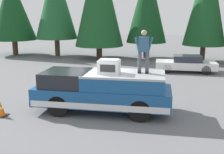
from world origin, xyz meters
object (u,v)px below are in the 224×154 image
(pickup_truck, at_px, (103,91))
(compressor_unit, at_px, (109,66))
(parked_car_white, at_px, (186,64))
(traffic_cone, at_px, (1,109))
(person_on_truck_bed, at_px, (144,50))

(pickup_truck, height_order, compressor_unit, compressor_unit)
(parked_car_white, bearing_deg, traffic_cone, 141.84)
(compressor_unit, height_order, traffic_cone, compressor_unit)
(traffic_cone, bearing_deg, person_on_truck_bed, -75.50)
(pickup_truck, distance_m, traffic_cone, 4.09)
(person_on_truck_bed, distance_m, traffic_cone, 6.08)
(person_on_truck_bed, bearing_deg, compressor_unit, 103.82)
(compressor_unit, bearing_deg, parked_car_white, -22.78)
(pickup_truck, relative_size, compressor_unit, 6.60)
(pickup_truck, xyz_separation_m, person_on_truck_bed, (0.15, -1.61, 1.68))
(parked_car_white, xyz_separation_m, traffic_cone, (-10.07, 7.92, -0.29))
(pickup_truck, xyz_separation_m, traffic_cone, (-1.26, 3.85, -0.58))
(pickup_truck, height_order, traffic_cone, pickup_truck)
(pickup_truck, distance_m, person_on_truck_bed, 2.33)
(parked_car_white, distance_m, traffic_cone, 12.81)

